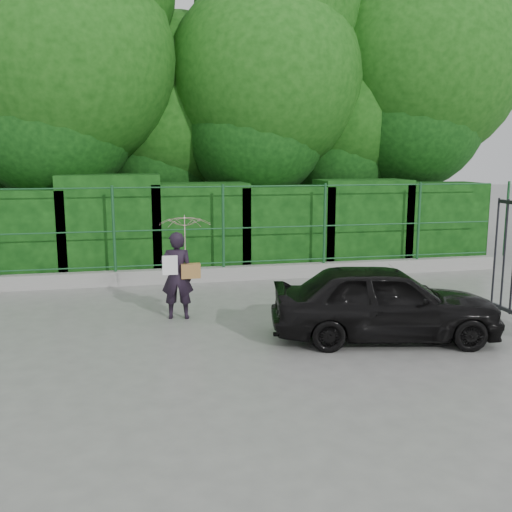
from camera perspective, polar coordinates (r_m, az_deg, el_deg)
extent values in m
plane|color=gray|center=(8.21, -1.14, -9.27)|extent=(80.00, 80.00, 0.00)
cube|color=#9E9E99|center=(12.46, -5.07, -1.85)|extent=(14.00, 0.25, 0.30)
cylinder|color=#1B5029|center=(12.21, -14.04, 2.63)|extent=(0.06, 0.06, 1.80)
cylinder|color=#1B5029|center=(12.34, -3.30, 3.00)|extent=(0.06, 0.06, 1.80)
cylinder|color=#1B5029|center=(12.89, 6.88, 3.24)|extent=(0.06, 0.06, 1.80)
cylinder|color=#1B5029|center=(13.80, 15.96, 3.38)|extent=(0.06, 0.06, 1.80)
cylinder|color=#1B5029|center=(15.02, 23.76, 3.43)|extent=(0.06, 0.06, 1.80)
cylinder|color=#1B5029|center=(12.41, -5.08, -0.72)|extent=(13.60, 0.03, 0.03)
cylinder|color=#1B5029|center=(12.29, -5.14, 2.71)|extent=(13.60, 0.03, 0.03)
cylinder|color=#1B5029|center=(12.21, -5.20, 6.90)|extent=(13.60, 0.03, 0.03)
cube|color=black|center=(13.46, -22.83, 1.92)|extent=(2.20, 1.20, 1.98)
cube|color=black|center=(13.21, -14.32, 2.93)|extent=(2.20, 1.20, 2.29)
cube|color=black|center=(13.29, -5.65, 2.78)|extent=(2.20, 1.20, 2.08)
cube|color=black|center=(13.66, 2.72, 2.83)|extent=(2.20, 1.20, 1.99)
cube|color=black|center=(14.29, 10.51, 3.26)|extent=(2.20, 1.20, 2.12)
cube|color=black|center=(15.18, 17.51, 3.17)|extent=(2.20, 1.20, 2.03)
cylinder|color=black|center=(14.89, -18.15, 7.79)|extent=(0.36, 0.36, 4.50)
sphere|color=#14470F|center=(15.05, -18.74, 18.10)|extent=(5.40, 5.40, 5.40)
cylinder|color=black|center=(16.17, -8.67, 6.09)|extent=(0.36, 0.36, 3.25)
sphere|color=#14470F|center=(16.16, -8.85, 13.01)|extent=(3.90, 3.90, 3.90)
cylinder|color=black|center=(15.51, 0.86, 7.89)|extent=(0.36, 0.36, 4.25)
sphere|color=#14470F|center=(15.62, 0.89, 17.28)|extent=(5.10, 5.10, 5.10)
cylinder|color=black|center=(16.92, 8.66, 6.69)|extent=(0.36, 0.36, 3.50)
sphere|color=#14470F|center=(16.93, 8.85, 13.80)|extent=(4.20, 4.20, 4.20)
cylinder|color=black|center=(17.34, 15.45, 8.59)|extent=(0.36, 0.36, 4.75)
sphere|color=#14470F|center=(17.52, 15.91, 17.94)|extent=(5.70, 5.70, 5.70)
cylinder|color=#232329|center=(10.46, 23.57, 0.05)|extent=(0.04, 0.04, 1.90)
cylinder|color=#232329|center=(10.66, 22.80, 0.28)|extent=(0.04, 0.04, 1.90)
imported|color=black|center=(9.60, -7.89, -1.94)|extent=(0.59, 0.44, 1.47)
imported|color=#F7B9C3|center=(9.55, -7.11, 1.70)|extent=(0.88, 0.89, 0.80)
cube|color=olive|center=(9.52, -6.55, -1.48)|extent=(0.32, 0.15, 0.24)
cube|color=white|center=(9.43, -8.60, -0.92)|extent=(0.25, 0.02, 0.32)
imported|color=black|center=(8.71, 12.70, -4.46)|extent=(3.54, 1.97, 1.14)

